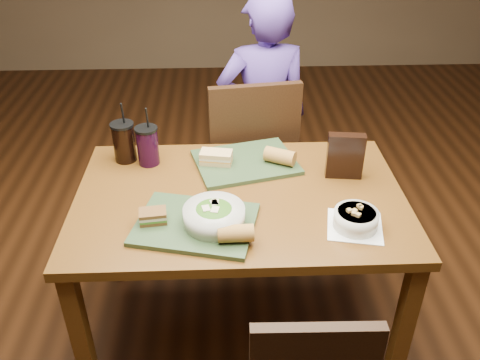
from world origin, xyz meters
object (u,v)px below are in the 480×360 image
tray_far (246,162)px  tray_near (196,224)px  sandwich_near (153,216)px  baguette_far (280,156)px  salad_bowl (214,215)px  baguette_near (236,233)px  cup_berry (148,145)px  diner (263,119)px  soup_bowl (356,219)px  sandwich_far (216,157)px  chip_bag (345,156)px  cup_cola (124,142)px  dining_table (240,213)px  chair_far (253,159)px

tray_far → tray_near: bearing=-115.1°
sandwich_near → baguette_far: bearing=38.4°
salad_bowl → baguette_near: (0.07, -0.10, -0.01)m
tray_far → cup_berry: bearing=176.5°
tray_far → salad_bowl: salad_bowl is taller
diner → soup_bowl: diner is taller
sandwich_far → tray_far: bearing=6.5°
baguette_far → diner: bearing=92.0°
chip_bag → cup_berry: bearing=177.1°
sandwich_far → cup_cola: size_ratio=0.53×
baguette_far → sandwich_near: bearing=-141.6°
sandwich_far → cup_berry: (-0.29, 0.04, 0.04)m
dining_table → cup_berry: size_ratio=4.91×
sandwich_near → baguette_near: bearing=-22.3°
tray_far → cup_cola: size_ratio=1.54×
soup_bowl → baguette_near: (-0.43, -0.08, 0.01)m
dining_table → chair_far: size_ratio=1.29×
chair_far → sandwich_far: chair_far is taller
cup_cola → chip_bag: 0.94m
chair_far → tray_far: chair_far is taller
chair_far → tray_near: bearing=-108.0°
tray_near → baguette_far: bearing=49.4°
soup_bowl → cup_berry: 0.93m
baguette_far → chip_bag: size_ratio=0.67×
salad_bowl → soup_bowl: salad_bowl is taller
chair_far → sandwich_far: 0.49m
chair_far → baguette_far: bearing=-77.5°
chair_far → diner: bearing=73.2°
tray_far → salad_bowl: size_ratio=1.90×
chair_far → chip_bag: bearing=-54.7°
tray_far → soup_bowl: 0.59m
baguette_near → baguette_far: bearing=68.2°
sandwich_far → chip_bag: 0.54m
tray_near → salad_bowl: 0.08m
tray_near → cup_berry: 0.51m
sandwich_near → sandwich_far: 0.47m
dining_table → tray_near: size_ratio=3.10×
dining_table → soup_bowl: bearing=-28.6°
tray_far → baguette_near: size_ratio=3.41×
diner → tray_near: 1.08m
baguette_near → baguette_far: baguette_far is taller
dining_table → sandwich_near: size_ratio=12.47×
chip_bag → dining_table: bearing=-157.4°
chair_far → baguette_far: 0.47m
sandwich_far → baguette_near: 0.53m
dining_table → cup_berry: (-0.38, 0.26, 0.18)m
chip_bag → tray_far: bearing=170.7°
sandwich_far → baguette_far: baguette_far is taller
tray_near → cup_cola: 0.59m
sandwich_far → sandwich_near: bearing=-119.2°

